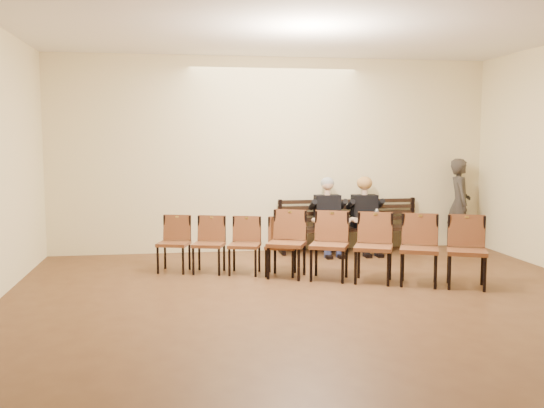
{
  "coord_description": "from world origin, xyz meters",
  "views": [
    {
      "loc": [
        -1.73,
        -5.87,
        2.01
      ],
      "look_at": [
        -0.18,
        4.05,
        0.96
      ],
      "focal_mm": 40.0,
      "sensor_mm": 36.0,
      "label": 1
    }
  ],
  "objects_px": {
    "bag": "(334,242)",
    "passerby": "(460,197)",
    "bench": "(350,239)",
    "chair_row_front": "(227,245)",
    "seated_woman": "(366,217)",
    "water_bottle": "(377,223)",
    "seated_man": "(329,216)",
    "laptop": "(328,223)",
    "chair_row_back": "(373,248)"
  },
  "relations": [
    {
      "from": "bench",
      "to": "passerby",
      "type": "distance_m",
      "value": 2.27
    },
    {
      "from": "bag",
      "to": "passerby",
      "type": "height_order",
      "value": "passerby"
    },
    {
      "from": "laptop",
      "to": "seated_woman",
      "type": "bearing_deg",
      "value": 3.84
    },
    {
      "from": "laptop",
      "to": "chair_row_front",
      "type": "relative_size",
      "value": 0.16
    },
    {
      "from": "passerby",
      "to": "bag",
      "type": "bearing_deg",
      "value": 105.15
    },
    {
      "from": "water_bottle",
      "to": "bag",
      "type": "height_order",
      "value": "water_bottle"
    },
    {
      "from": "chair_row_back",
      "to": "bench",
      "type": "bearing_deg",
      "value": 104.82
    },
    {
      "from": "bench",
      "to": "water_bottle",
      "type": "distance_m",
      "value": 0.64
    },
    {
      "from": "seated_man",
      "to": "bench",
      "type": "bearing_deg",
      "value": 15.27
    },
    {
      "from": "seated_woman",
      "to": "laptop",
      "type": "height_order",
      "value": "seated_woman"
    },
    {
      "from": "seated_woman",
      "to": "chair_row_back",
      "type": "relative_size",
      "value": 0.42
    },
    {
      "from": "laptop",
      "to": "chair_row_front",
      "type": "bearing_deg",
      "value": -155.88
    },
    {
      "from": "laptop",
      "to": "passerby",
      "type": "bearing_deg",
      "value": -0.11
    },
    {
      "from": "seated_woman",
      "to": "laptop",
      "type": "relative_size",
      "value": 3.81
    },
    {
      "from": "chair_row_back",
      "to": "passerby",
      "type": "bearing_deg",
      "value": 68.07
    },
    {
      "from": "seated_man",
      "to": "bag",
      "type": "xyz_separation_m",
      "value": [
        0.15,
        0.22,
        -0.52
      ]
    },
    {
      "from": "bag",
      "to": "chair_row_back",
      "type": "bearing_deg",
      "value": -91.64
    },
    {
      "from": "water_bottle",
      "to": "chair_row_back",
      "type": "relative_size",
      "value": 0.08
    },
    {
      "from": "bag",
      "to": "chair_row_front",
      "type": "height_order",
      "value": "chair_row_front"
    },
    {
      "from": "chair_row_front",
      "to": "seated_woman",
      "type": "bearing_deg",
      "value": 44.11
    },
    {
      "from": "bench",
      "to": "chair_row_back",
      "type": "height_order",
      "value": "chair_row_back"
    },
    {
      "from": "seated_man",
      "to": "chair_row_front",
      "type": "relative_size",
      "value": 0.64
    },
    {
      "from": "bag",
      "to": "passerby",
      "type": "xyz_separation_m",
      "value": [
        2.43,
        0.0,
        0.81
      ]
    },
    {
      "from": "laptop",
      "to": "bag",
      "type": "distance_m",
      "value": 0.6
    },
    {
      "from": "passerby",
      "to": "chair_row_back",
      "type": "xyz_separation_m",
      "value": [
        -2.5,
        -2.48,
        -0.47
      ]
    },
    {
      "from": "seated_man",
      "to": "laptop",
      "type": "height_order",
      "value": "seated_man"
    },
    {
      "from": "bench",
      "to": "chair_row_front",
      "type": "height_order",
      "value": "chair_row_front"
    },
    {
      "from": "laptop",
      "to": "bag",
      "type": "height_order",
      "value": "laptop"
    },
    {
      "from": "bag",
      "to": "chair_row_back",
      "type": "relative_size",
      "value": 0.14
    },
    {
      "from": "water_bottle",
      "to": "bag",
      "type": "bearing_deg",
      "value": 141.94
    },
    {
      "from": "bag",
      "to": "water_bottle",
      "type": "bearing_deg",
      "value": -38.06
    },
    {
      "from": "laptop",
      "to": "water_bottle",
      "type": "height_order",
      "value": "laptop"
    },
    {
      "from": "passerby",
      "to": "chair_row_back",
      "type": "relative_size",
      "value": 0.63
    },
    {
      "from": "seated_man",
      "to": "seated_woman",
      "type": "relative_size",
      "value": 1.04
    },
    {
      "from": "seated_man",
      "to": "laptop",
      "type": "xyz_separation_m",
      "value": [
        -0.05,
        -0.16,
        -0.1
      ]
    },
    {
      "from": "bench",
      "to": "chair_row_back",
      "type": "relative_size",
      "value": 0.85
    },
    {
      "from": "chair_row_front",
      "to": "chair_row_back",
      "type": "bearing_deg",
      "value": -7.34
    },
    {
      "from": "seated_man",
      "to": "chair_row_front",
      "type": "bearing_deg",
      "value": -144.94
    },
    {
      "from": "chair_row_front",
      "to": "seated_man",
      "type": "bearing_deg",
      "value": 51.84
    },
    {
      "from": "laptop",
      "to": "bag",
      "type": "xyz_separation_m",
      "value": [
        0.2,
        0.38,
        -0.42
      ]
    },
    {
      "from": "passerby",
      "to": "seated_woman",
      "type": "bearing_deg",
      "value": 111.78
    },
    {
      "from": "water_bottle",
      "to": "passerby",
      "type": "bearing_deg",
      "value": 15.76
    },
    {
      "from": "seated_woman",
      "to": "water_bottle",
      "type": "height_order",
      "value": "seated_woman"
    },
    {
      "from": "passerby",
      "to": "water_bottle",
      "type": "bearing_deg",
      "value": 120.9
    },
    {
      "from": "seated_man",
      "to": "bag",
      "type": "bearing_deg",
      "value": 54.96
    },
    {
      "from": "water_bottle",
      "to": "passerby",
      "type": "relative_size",
      "value": 0.12
    },
    {
      "from": "seated_man",
      "to": "passerby",
      "type": "height_order",
      "value": "passerby"
    },
    {
      "from": "bag",
      "to": "passerby",
      "type": "bearing_deg",
      "value": 0.0
    },
    {
      "from": "seated_woman",
      "to": "passerby",
      "type": "bearing_deg",
      "value": 6.63
    },
    {
      "from": "seated_man",
      "to": "bag",
      "type": "height_order",
      "value": "seated_man"
    }
  ]
}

